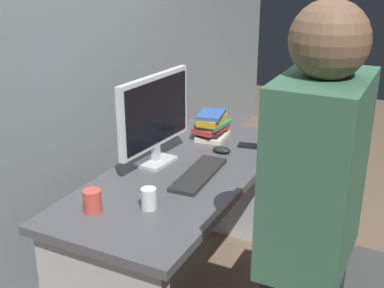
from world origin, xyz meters
The scene contains 12 objects.
wall_back centered at (0.00, 0.79, 1.50)m, with size 6.40×0.10×3.00m, color gray.
desk centered at (0.00, 0.00, 0.52)m, with size 1.52×0.67×0.74m.
office_chair centered at (-0.13, -0.77, 0.43)m, with size 0.52×0.52×0.94m.
person_at_desk centered at (-0.62, -0.77, 0.84)m, with size 0.40×0.24×1.64m.
monitor centered at (0.03, 0.17, 1.00)m, with size 0.54×0.16×0.46m.
keyboard centered at (-0.02, -0.10, 0.75)m, with size 0.43×0.13×0.02m, color #262626.
mouse centered at (0.30, -0.08, 0.76)m, with size 0.06×0.10×0.03m, color black.
cup_near_keyboard centered at (-0.41, -0.05, 0.79)m, with size 0.07×0.07×0.09m, color silver.
cup_by_monitor centered at (-0.53, 0.15, 0.79)m, with size 0.08×0.08×0.10m, color #D84C3F.
book_stack centered at (0.48, 0.06, 0.81)m, with size 0.23×0.18×0.15m.
cell_phone centered at (0.46, -0.19, 0.75)m, with size 0.07×0.14×0.01m, color black.
handbag centered at (0.80, -0.49, 0.14)m, with size 0.34×0.14×0.38m.
Camera 1 is at (-1.99, -1.04, 1.75)m, focal length 46.70 mm.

